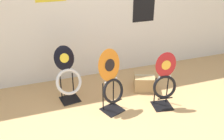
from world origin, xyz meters
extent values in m
cube|color=silver|center=(0.00, 2.30, 1.30)|extent=(8.00, 0.06, 2.60)
cube|color=black|center=(0.90, 2.26, 1.23)|extent=(0.42, 0.01, 0.61)
cube|color=black|center=(0.62, 0.91, 0.01)|extent=(0.32, 0.32, 0.01)
cylinder|color=black|center=(0.54, 1.02, 0.23)|extent=(0.02, 0.02, 0.44)
cylinder|color=black|center=(0.73, 0.99, 0.23)|extent=(0.02, 0.02, 0.44)
cylinder|color=black|center=(0.61, 0.84, 0.19)|extent=(0.22, 0.05, 0.02)
torus|color=black|center=(0.62, 0.89, 0.34)|extent=(0.37, 0.16, 0.36)
ellipsoid|color=#AD1E23|center=(0.62, 0.93, 0.68)|extent=(0.31, 0.08, 0.37)
ellipsoid|color=yellow|center=(0.62, 0.92, 0.68)|extent=(0.14, 0.03, 0.14)
sphere|color=silver|center=(0.54, 0.94, 0.50)|extent=(0.02, 0.02, 0.02)
sphere|color=silver|center=(0.71, 0.91, 0.50)|extent=(0.02, 0.02, 0.02)
cube|color=black|center=(-0.66, 1.55, 0.01)|extent=(0.32, 0.32, 0.01)
cylinder|color=black|center=(-0.77, 1.62, 0.21)|extent=(0.02, 0.02, 0.39)
cylinder|color=black|center=(-0.58, 1.65, 0.21)|extent=(0.02, 0.02, 0.39)
cylinder|color=black|center=(-0.65, 1.47, 0.17)|extent=(0.22, 0.05, 0.02)
torus|color=silver|center=(-0.66, 1.53, 0.33)|extent=(0.43, 0.28, 0.38)
ellipsoid|color=black|center=(-0.68, 1.66, 0.67)|extent=(0.33, 0.18, 0.37)
ellipsoid|color=yellow|center=(-0.67, 1.65, 0.68)|extent=(0.15, 0.07, 0.14)
sphere|color=silver|center=(-0.75, 1.60, 0.49)|extent=(0.02, 0.02, 0.02)
sphere|color=silver|center=(-0.58, 1.62, 0.49)|extent=(0.02, 0.02, 0.02)
cube|color=black|center=(-0.12, 1.07, 0.01)|extent=(0.36, 0.36, 0.01)
cylinder|color=black|center=(-0.25, 1.12, 0.23)|extent=(0.02, 0.02, 0.43)
cylinder|color=black|center=(-0.06, 1.19, 0.23)|extent=(0.02, 0.02, 0.43)
cylinder|color=black|center=(-0.10, 0.99, 0.18)|extent=(0.22, 0.10, 0.02)
torus|color=black|center=(-0.12, 1.05, 0.34)|extent=(0.39, 0.27, 0.35)
ellipsoid|color=orange|center=(-0.15, 1.13, 0.71)|extent=(0.39, 0.22, 0.46)
ellipsoid|color=black|center=(-0.14, 1.11, 0.71)|extent=(0.17, 0.09, 0.17)
sphere|color=silver|center=(-0.23, 1.06, 0.49)|extent=(0.02, 0.02, 0.02)
sphere|color=silver|center=(-0.04, 1.13, 0.49)|extent=(0.02, 0.02, 0.02)
cube|color=tan|center=(0.59, 1.48, 0.13)|extent=(0.44, 0.45, 0.25)
cube|color=#B7AD89|center=(0.59, 1.48, 0.25)|extent=(0.32, 0.15, 0.00)
camera|label=1|loc=(-1.13, -1.79, 2.17)|focal=40.00mm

